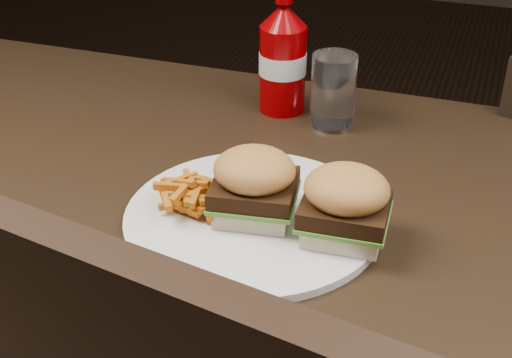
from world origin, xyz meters
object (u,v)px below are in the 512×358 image
(plate, at_px, (253,217))
(tumbler, at_px, (333,89))
(dining_table, at_px, (194,217))
(ketchup_bottle, at_px, (282,72))

(plate, bearing_deg, tumbler, 85.17)
(dining_table, distance_m, tumbler, 0.29)
(dining_table, xyz_separation_m, ketchup_bottle, (0.02, 0.28, 0.08))
(plate, bearing_deg, ketchup_bottle, 101.56)
(ketchup_bottle, distance_m, tumbler, 0.09)
(ketchup_bottle, relative_size, tumbler, 1.36)
(dining_table, bearing_deg, ketchup_bottle, 86.24)
(dining_table, relative_size, tumbler, 12.05)
(dining_table, distance_m, plate, 0.08)
(dining_table, xyz_separation_m, tumbler, (0.10, 0.26, 0.08))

